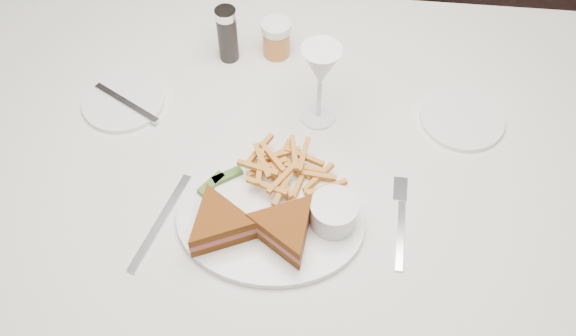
# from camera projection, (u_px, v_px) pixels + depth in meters

# --- Properties ---
(ground) EXTENTS (5.00, 5.00, 0.00)m
(ground) POSITION_uv_depth(u_px,v_px,m) (191.00, 263.00, 1.88)
(ground) COLOR black
(ground) RESTS_ON ground
(table) EXTENTS (1.49, 1.04, 0.75)m
(table) POSITION_uv_depth(u_px,v_px,m) (292.00, 259.00, 1.47)
(table) COLOR silver
(table) RESTS_ON ground
(table_setting) EXTENTS (0.81, 0.59, 0.18)m
(table_setting) POSITION_uv_depth(u_px,v_px,m) (280.00, 166.00, 1.11)
(table_setting) COLOR white
(table_setting) RESTS_ON table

